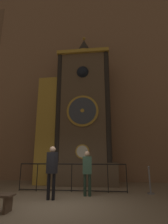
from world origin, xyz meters
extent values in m
plane|color=#847056|center=(0.00, 0.00, 0.00)|extent=(28.00, 28.00, 0.00)
cube|color=#936B4C|center=(0.00, 5.47, 7.23)|extent=(24.00, 0.30, 14.47)
cube|color=brown|center=(0.45, 4.21, 0.56)|extent=(3.53, 1.61, 1.12)
cube|color=brown|center=(0.45, 4.21, 4.32)|extent=(2.83, 1.40, 6.39)
cube|color=gold|center=(0.45, 4.11, 7.41)|extent=(3.05, 1.54, 0.20)
cylinder|color=gold|center=(0.45, 3.48, 1.67)|extent=(0.71, 0.05, 0.71)
cylinder|color=silver|center=(0.45, 3.45, 1.67)|extent=(0.59, 0.03, 0.59)
cylinder|color=gold|center=(0.45, 3.48, 3.80)|extent=(1.72, 0.07, 1.72)
cylinder|color=#3D424C|center=(0.45, 3.44, 3.80)|extent=(1.48, 0.04, 1.48)
cylinder|color=gold|center=(0.45, 3.42, 3.80)|extent=(0.21, 0.03, 0.21)
cube|color=#3A2D21|center=(0.45, 4.00, 6.10)|extent=(0.87, 0.42, 0.87)
sphere|color=black|center=(0.45, 3.57, 6.10)|extent=(0.69, 0.69, 0.69)
cylinder|color=black|center=(-0.90, 3.60, 4.32)|extent=(0.31, 0.31, 6.39)
cylinder|color=black|center=(1.80, 3.60, 4.32)|extent=(0.31, 0.31, 6.39)
cylinder|color=gold|center=(0.45, 4.21, 7.66)|extent=(0.98, 0.98, 0.30)
cone|color=black|center=(0.45, 4.21, 8.26)|extent=(0.94, 0.94, 0.91)
sphere|color=gold|center=(0.45, 4.21, 8.84)|extent=(0.20, 0.20, 0.20)
cube|color=#4C3828|center=(-1.57, 4.26, 2.96)|extent=(1.12, 1.19, 5.93)
cube|color=gold|center=(-1.57, 3.65, 2.96)|extent=(1.17, 0.06, 5.93)
cylinder|color=black|center=(-2.12, 2.17, 0.57)|extent=(0.04, 0.04, 1.13)
cylinder|color=black|center=(-1.36, 2.17, 0.57)|extent=(0.04, 0.04, 1.13)
cylinder|color=black|center=(-0.60, 2.17, 0.57)|extent=(0.04, 0.04, 1.13)
cylinder|color=black|center=(0.16, 2.17, 0.57)|extent=(0.04, 0.04, 1.13)
cylinder|color=black|center=(0.92, 2.17, 0.57)|extent=(0.04, 0.04, 1.13)
cylinder|color=black|center=(1.68, 2.17, 0.57)|extent=(0.04, 0.04, 1.13)
cylinder|color=black|center=(2.44, 2.17, 0.57)|extent=(0.04, 0.04, 1.13)
cylinder|color=black|center=(0.16, 2.17, 1.11)|extent=(4.55, 0.05, 0.05)
cylinder|color=black|center=(0.16, 2.17, 0.06)|extent=(4.55, 0.04, 0.04)
cylinder|color=black|center=(-0.38, 0.75, 0.43)|extent=(0.11, 0.11, 0.85)
cylinder|color=black|center=(-0.20, 0.75, 0.43)|extent=(0.11, 0.11, 0.85)
cube|color=black|center=(-0.29, 0.75, 1.22)|extent=(0.39, 0.31, 0.73)
sphere|color=tan|center=(-0.29, 0.75, 1.68)|extent=(0.21, 0.21, 0.21)
cylinder|color=#213427|center=(0.80, 1.45, 0.39)|extent=(0.11, 0.11, 0.78)
cylinder|color=#213427|center=(0.98, 1.45, 0.39)|extent=(0.11, 0.11, 0.78)
cube|color=#385642|center=(0.89, 1.45, 1.10)|extent=(0.36, 0.25, 0.65)
sphere|color=tan|center=(0.89, 1.45, 1.52)|extent=(0.21, 0.21, 0.21)
cylinder|color=gray|center=(3.33, 2.16, 0.02)|extent=(0.28, 0.28, 0.04)
cylinder|color=gray|center=(3.33, 2.16, 0.49)|extent=(0.06, 0.06, 0.97)
sphere|color=gray|center=(3.33, 2.16, 1.01)|extent=(0.09, 0.09, 0.09)
cube|color=brown|center=(-1.02, -0.71, 0.20)|extent=(0.08, 0.36, 0.39)
camera|label=1|loc=(1.57, -5.52, 1.44)|focal=28.00mm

